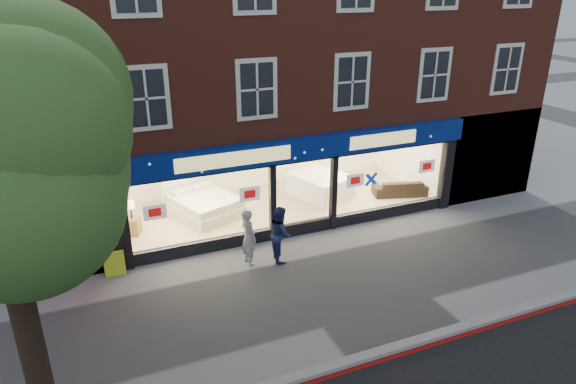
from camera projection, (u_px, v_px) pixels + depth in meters
ground at (349, 280)px, 14.03m from camera, size 120.00×120.00×0.00m
kerb_line at (417, 350)px, 11.38m from camera, size 60.00×0.10×0.01m
kerb_stone at (412, 343)px, 11.53m from camera, size 60.00×0.25×0.12m
showroom_floor at (278, 206)px, 18.48m from camera, size 11.00×4.50×0.10m
building at (258, 10)px, 17.37m from camera, size 19.00×8.26×10.30m
display_bed at (203, 204)px, 17.67m from camera, size 2.62×2.86×1.33m
bedside_table at (133, 226)px, 16.29m from camera, size 0.59×0.59×0.55m
mattress_stack at (320, 185)px, 19.16m from camera, size 2.23×2.51×0.83m
sofa at (400, 187)px, 19.27m from camera, size 2.15×1.33×0.59m
a_board at (114, 262)px, 14.07m from camera, size 0.59×0.40×0.87m
pedestrian_grey at (248, 237)px, 14.56m from camera, size 0.54×0.69×1.69m
pedestrian_blue at (280, 233)px, 14.80m from camera, size 0.75×0.90×1.66m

